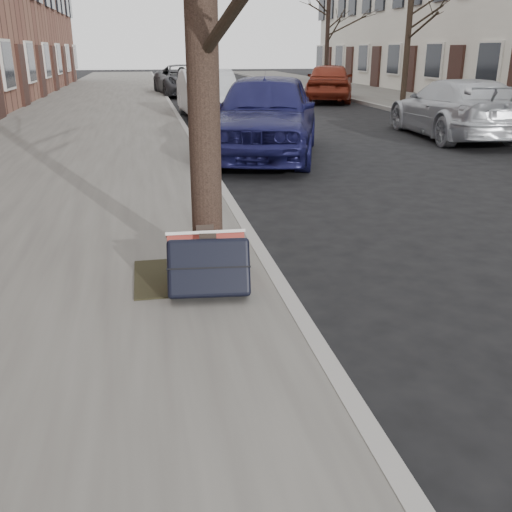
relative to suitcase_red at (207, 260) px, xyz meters
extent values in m
plane|color=black|center=(1.85, -0.94, -0.35)|extent=(120.00, 120.00, 0.00)
cube|color=slate|center=(-1.85, 14.06, -0.29)|extent=(5.00, 70.00, 0.12)
cube|color=#66635D|center=(9.65, 14.06, -0.29)|extent=(4.00, 70.00, 0.12)
cube|color=black|center=(-0.15, 0.26, -0.23)|extent=(0.85, 0.85, 0.02)
cube|color=maroon|center=(0.00, 0.00, 0.00)|extent=(0.61, 0.35, 0.47)
cube|color=black|center=(-0.01, -0.20, 0.01)|extent=(0.65, 0.42, 0.49)
imported|color=#171748|center=(1.85, 6.49, 0.42)|extent=(3.13, 4.90, 1.55)
imported|color=#B7BBC0|center=(1.53, 13.21, 0.34)|extent=(1.62, 4.25, 1.38)
imported|color=#333338|center=(1.47, 22.05, 0.31)|extent=(2.65, 4.93, 1.32)
imported|color=#B6B9BF|center=(6.59, 8.00, 0.31)|extent=(2.24, 4.69, 1.32)
imported|color=maroon|center=(6.82, 17.98, 0.39)|extent=(3.10, 4.69, 1.48)
cylinder|color=black|center=(9.05, 16.05, 2.21)|extent=(0.21, 0.21, 4.88)
cylinder|color=black|center=(9.05, 25.44, 1.99)|extent=(0.21, 0.21, 4.44)
camera|label=1|loc=(-0.43, -4.22, 1.56)|focal=40.00mm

